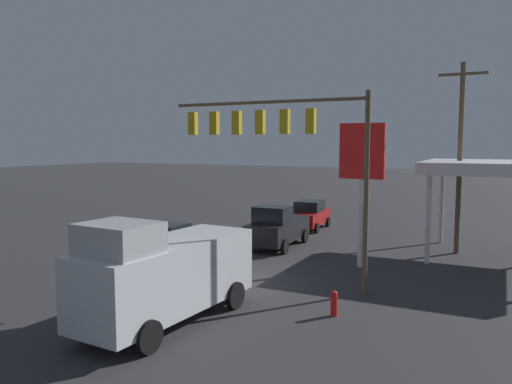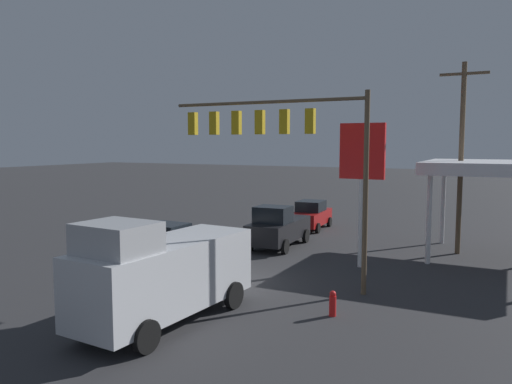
% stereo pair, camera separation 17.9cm
% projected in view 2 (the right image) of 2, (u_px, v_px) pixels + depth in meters
% --- Properties ---
extents(ground_plane, '(200.00, 200.00, 0.00)m').
position_uv_depth(ground_plane, '(235.00, 280.00, 21.35)').
color(ground_plane, '#2D2D30').
extents(traffic_signal_assembly, '(8.68, 0.43, 7.84)m').
position_uv_depth(traffic_signal_assembly, '(277.00, 136.00, 20.48)').
color(traffic_signal_assembly, brown).
rests_on(traffic_signal_assembly, ground).
extents(utility_pole, '(2.40, 0.26, 10.01)m').
position_uv_depth(utility_pole, '(461.00, 154.00, 26.00)').
color(utility_pole, brown).
rests_on(utility_pole, ground).
extents(price_sign, '(2.11, 0.27, 6.78)m').
position_uv_depth(price_sign, '(362.00, 161.00, 23.18)').
color(price_sign, silver).
rests_on(price_sign, ground).
extents(sedan_waiting, '(4.47, 2.19, 1.93)m').
position_uv_depth(sedan_waiting, '(166.00, 243.00, 24.46)').
color(sedan_waiting, silver).
rests_on(sedan_waiting, ground).
extents(delivery_truck, '(2.92, 6.94, 3.58)m').
position_uv_depth(delivery_truck, '(163.00, 272.00, 16.08)').
color(delivery_truck, silver).
rests_on(delivery_truck, ground).
extents(pickup_parked, '(2.43, 5.28, 2.40)m').
position_uv_depth(pickup_parked, '(278.00, 228.00, 28.12)').
color(pickup_parked, black).
rests_on(pickup_parked, ground).
extents(sedan_far, '(2.25, 4.49, 1.93)m').
position_uv_depth(sedan_far, '(311.00, 215.00, 34.15)').
color(sedan_far, maroon).
rests_on(sedan_far, ground).
extents(fire_hydrant, '(0.24, 0.24, 0.88)m').
position_uv_depth(fire_hydrant, '(333.00, 303.00, 16.88)').
color(fire_hydrant, red).
rests_on(fire_hydrant, ground).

